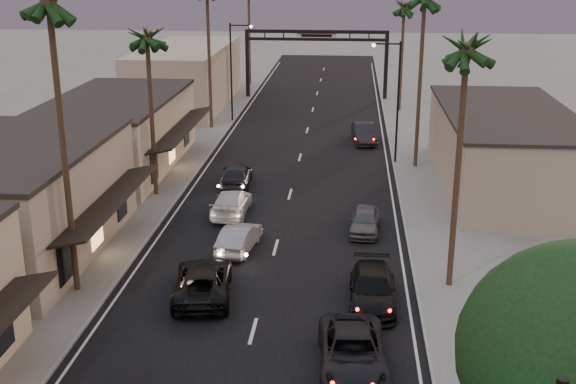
% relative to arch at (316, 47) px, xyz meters
% --- Properties ---
extents(ground, '(200.00, 200.00, 0.00)m').
position_rel_arch_xyz_m(ground, '(0.00, -30.00, -5.53)').
color(ground, slate).
rests_on(ground, ground).
extents(road, '(14.00, 120.00, 0.02)m').
position_rel_arch_xyz_m(road, '(0.00, -25.00, -5.53)').
color(road, black).
rests_on(road, ground).
extents(sidewalk_left, '(5.00, 92.00, 0.12)m').
position_rel_arch_xyz_m(sidewalk_left, '(-9.50, -18.00, -5.47)').
color(sidewalk_left, slate).
rests_on(sidewalk_left, ground).
extents(sidewalk_right, '(5.00, 92.00, 0.12)m').
position_rel_arch_xyz_m(sidewalk_right, '(9.50, -18.00, -5.47)').
color(sidewalk_right, slate).
rests_on(sidewalk_right, ground).
extents(storefront_mid, '(8.00, 14.00, 5.50)m').
position_rel_arch_xyz_m(storefront_mid, '(-13.00, -44.00, -2.78)').
color(storefront_mid, '#A19681').
rests_on(storefront_mid, ground).
extents(storefront_far, '(8.00, 16.00, 5.00)m').
position_rel_arch_xyz_m(storefront_far, '(-13.00, -28.00, -3.03)').
color(storefront_far, '#C1B393').
rests_on(storefront_far, ground).
extents(storefront_dist, '(8.00, 20.00, 6.00)m').
position_rel_arch_xyz_m(storefront_dist, '(-13.00, -5.00, -2.53)').
color(storefront_dist, '#A19681').
rests_on(storefront_dist, ground).
extents(building_right, '(8.00, 18.00, 5.00)m').
position_rel_arch_xyz_m(building_right, '(14.00, -30.00, -3.03)').
color(building_right, '#A19681').
rests_on(building_right, ground).
extents(arch, '(15.20, 0.40, 7.27)m').
position_rel_arch_xyz_m(arch, '(0.00, 0.00, 0.00)').
color(arch, black).
rests_on(arch, ground).
extents(streetlight_right, '(2.13, 0.30, 9.00)m').
position_rel_arch_xyz_m(streetlight_right, '(6.92, -25.00, -0.20)').
color(streetlight_right, black).
rests_on(streetlight_right, ground).
extents(streetlight_left, '(2.13, 0.30, 9.00)m').
position_rel_arch_xyz_m(streetlight_left, '(-6.92, -12.00, -0.20)').
color(streetlight_left, black).
rests_on(streetlight_left, ground).
extents(palm_lc, '(3.20, 3.20, 12.20)m').
position_rel_arch_xyz_m(palm_lc, '(-8.60, -34.00, 4.94)').
color(palm_lc, '#38281C').
rests_on(palm_lc, ground).
extents(palm_ra, '(3.20, 3.20, 13.20)m').
position_rel_arch_xyz_m(palm_ra, '(8.60, -46.00, 5.91)').
color(palm_ra, '#38281C').
rests_on(palm_ra, ground).
extents(palm_rc, '(3.20, 3.20, 12.20)m').
position_rel_arch_xyz_m(palm_rc, '(8.60, -6.00, 4.94)').
color(palm_rc, '#38281C').
rests_on(palm_rc, ground).
extents(oncoming_pickup, '(3.19, 5.69, 1.50)m').
position_rel_arch_xyz_m(oncoming_pickup, '(-2.69, -48.00, -4.78)').
color(oncoming_pickup, black).
rests_on(oncoming_pickup, ground).
extents(oncoming_silver, '(2.02, 4.35, 1.38)m').
position_rel_arch_xyz_m(oncoming_silver, '(-1.88, -42.50, -4.84)').
color(oncoming_silver, gray).
rests_on(oncoming_silver, ground).
extents(oncoming_white, '(2.06, 4.94, 1.43)m').
position_rel_arch_xyz_m(oncoming_white, '(-3.19, -37.00, -4.82)').
color(oncoming_white, silver).
rests_on(oncoming_white, ground).
extents(oncoming_dgrey, '(2.13, 4.83, 1.62)m').
position_rel_arch_xyz_m(oncoming_dgrey, '(-3.74, -31.50, -4.72)').
color(oncoming_dgrey, black).
rests_on(oncoming_dgrey, ground).
extents(curbside_near, '(2.81, 5.53, 1.50)m').
position_rel_arch_xyz_m(curbside_near, '(4.10, -53.58, -4.78)').
color(curbside_near, black).
rests_on(curbside_near, ground).
extents(curbside_black, '(2.07, 5.04, 1.46)m').
position_rel_arch_xyz_m(curbside_black, '(4.95, -48.08, -4.80)').
color(curbside_black, black).
rests_on(curbside_black, ground).
extents(curbside_grey, '(1.88, 4.06, 1.35)m').
position_rel_arch_xyz_m(curbside_grey, '(4.74, -39.31, -4.86)').
color(curbside_grey, '#4C4D51').
rests_on(curbside_grey, ground).
extents(curbside_far, '(2.19, 4.97, 1.59)m').
position_rel_arch_xyz_m(curbside_far, '(4.95, -18.97, -4.74)').
color(curbside_far, black).
rests_on(curbside_far, ground).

